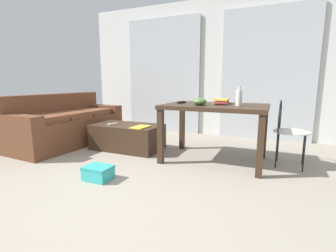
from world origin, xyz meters
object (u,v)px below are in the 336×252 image
bowl (200,102)px  shoebox (98,173)px  couch (66,125)px  tv_remote_primary (112,124)px  book_stack (222,102)px  tv_remote_on_table (181,102)px  magazine (141,127)px  bottle_near (239,98)px  coffee_table (127,137)px  craft_table (215,112)px  wire_chair (286,126)px

bowl → shoebox: size_ratio=0.59×
couch → tv_remote_primary: size_ratio=12.10×
bowl → book_stack: 0.35m
tv_remote_on_table → magazine: bearing=-162.8°
bottle_near → magazine: bearing=-177.9°
coffee_table → bottle_near: (1.67, -0.08, 0.66)m
shoebox → couch: bearing=145.6°
book_stack → tv_remote_on_table: size_ratio=1.71×
bottle_near → tv_remote_primary: bearing=-179.8°
craft_table → wire_chair: wire_chair is taller
book_stack → coffee_table: bearing=-177.0°
bottle_near → tv_remote_primary: (-1.88, -0.01, -0.45)m
wire_chair → magazine: (-1.90, -0.27, -0.11)m
bowl → tv_remote_primary: bowl is taller
couch → wire_chair: bearing=4.8°
wire_chair → bottle_near: 0.68m
wire_chair → magazine: size_ratio=2.77×
bowl → shoebox: 1.47m
craft_table → wire_chair: 0.88m
bowl → magazine: (-0.90, 0.07, -0.40)m
magazine → craft_table: bearing=10.3°
craft_table → tv_remote_on_table: 0.48m
shoebox → tv_remote_primary: bearing=118.9°
wire_chair → coffee_table: bearing=-176.4°
couch → bottle_near: 2.84m
tv_remote_on_table → shoebox: 1.44m
wire_chair → magazine: bearing=-171.9°
bowl → shoebox: (-0.82, -0.98, -0.72)m
book_stack → shoebox: bearing=-129.9°
bowl → bottle_near: bearing=14.1°
coffee_table → craft_table: 1.44m
couch → bottle_near: (2.79, 0.06, 0.52)m
bottle_near → tv_remote_primary: bottle_near is taller
tv_remote_on_table → coffee_table: bearing=-175.2°
coffee_table → bottle_near: size_ratio=4.40×
coffee_table → tv_remote_on_table: tv_remote_on_table is taller
bowl → couch: bearing=178.6°
craft_table → tv_remote_primary: 1.60m
craft_table → shoebox: 1.62m
book_stack → shoebox: (-1.04, -1.25, -0.71)m
coffee_table → magazine: magazine is taller
couch → coffee_table: (1.12, 0.14, -0.13)m
wire_chair → book_stack: bearing=-175.4°
wire_chair → bottle_near: (-0.55, -0.22, 0.34)m
wire_chair → tv_remote_on_table: (-1.32, -0.15, 0.26)m
bottle_near → magazine: size_ratio=0.81×
wire_chair → bowl: size_ratio=4.83×
coffee_table → craft_table: size_ratio=0.81×
book_stack → tv_remote_on_table: book_stack is taller
book_stack → magazine: (-1.12, -0.21, -0.39)m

